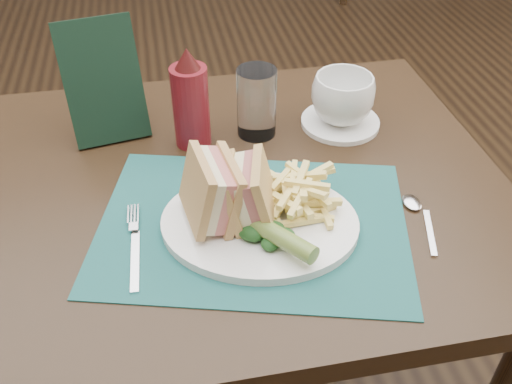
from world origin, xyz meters
The scene contains 16 objects.
floor centered at (0.00, 0.00, 0.00)m, with size 7.00×7.00×0.00m, color black.
table_main centered at (0.00, -0.50, 0.38)m, with size 0.90×0.75×0.75m, color black, non-canonical shape.
placemat centered at (0.00, -0.61, 0.75)m, with size 0.47×0.34×0.00m, color #19504E.
plate centered at (0.01, -0.62, 0.76)m, with size 0.30×0.24×0.01m, color white, non-canonical shape.
sandwich_half_a centered at (-0.08, -0.61, 0.82)m, with size 0.06×0.11×0.10m, color tan, non-canonical shape.
sandwich_half_b centered at (-0.02, -0.61, 0.82)m, with size 0.06×0.10×0.09m, color tan, non-canonical shape.
kale_garnish centered at (0.02, -0.67, 0.78)m, with size 0.11×0.08×0.03m, color #133414, non-canonical shape.
pickle_spear centered at (0.03, -0.69, 0.79)m, with size 0.03×0.03×0.12m, color #57712B.
fries_pile centered at (0.08, -0.60, 0.80)m, with size 0.18×0.20×0.06m, color #FBE57D, non-canonical shape.
fork centered at (-0.18, -0.63, 0.76)m, with size 0.03×0.17×0.01m, color silver, non-canonical shape.
spoon centered at (0.26, -0.66, 0.76)m, with size 0.03×0.15×0.01m, color silver, non-canonical shape.
saucer centered at (0.22, -0.36, 0.76)m, with size 0.15×0.15×0.01m, color white.
coffee_cup centered at (0.22, -0.36, 0.81)m, with size 0.12×0.12×0.09m, color white.
drinking_glass centered at (0.06, -0.36, 0.81)m, with size 0.07×0.07×0.13m, color silver.
ketchup_bottle centered at (-0.06, -0.37, 0.84)m, with size 0.06×0.06×0.19m, color #5C0F17, non-canonical shape.
check_presenter centered at (-0.21, -0.31, 0.86)m, with size 0.13×0.01×0.22m, color black.
Camera 1 is at (-0.11, -1.25, 1.35)m, focal length 40.00 mm.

